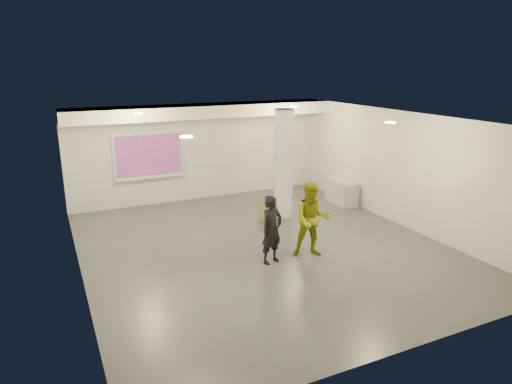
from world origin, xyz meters
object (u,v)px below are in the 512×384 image
column (284,164)px  woman (272,230)px  credenza (341,192)px  projection_screen (149,156)px  man (312,219)px

column → woman: size_ratio=2.00×
column → woman: (-1.70, -2.62, -0.75)m
credenza → woman: (-3.92, -2.94, 0.40)m
projection_screen → man: bearing=-65.9°
column → projection_screen: (-3.10, 2.65, 0.03)m
credenza → man: bearing=-130.0°
column → man: (-0.72, -2.65, -0.65)m
credenza → man: 4.21m
woman → man: 0.99m
column → woman: 3.21m
projection_screen → column: bearing=-40.6°
column → man: column is taller
projection_screen → woman: 5.51m
column → credenza: 2.52m
column → projection_screen: bearing=139.4°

